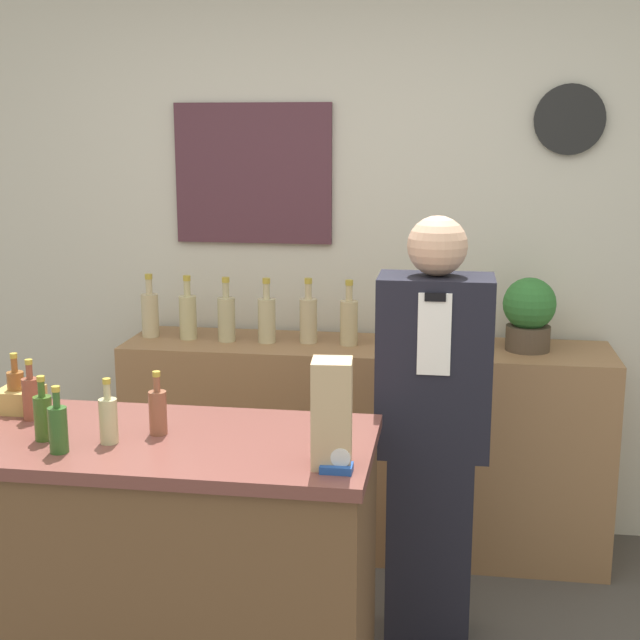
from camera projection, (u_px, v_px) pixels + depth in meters
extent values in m
cube|color=beige|center=(351.00, 242.00, 4.10)|extent=(5.20, 0.06, 2.70)
cube|color=#4B2833|center=(253.00, 174.00, 4.06)|extent=(0.73, 0.02, 0.63)
cylinder|color=black|center=(570.00, 120.00, 3.80)|extent=(0.30, 0.03, 0.30)
cube|color=#8E6642|center=(364.00, 446.00, 3.99)|extent=(2.12, 0.46, 0.94)
cube|color=brown|center=(162.00, 579.00, 2.87)|extent=(1.33, 0.61, 0.89)
cube|color=brown|center=(156.00, 442.00, 2.77)|extent=(1.36, 0.64, 0.04)
cube|color=black|center=(429.00, 546.00, 3.26)|extent=(0.30, 0.24, 0.73)
cube|color=black|center=(434.00, 366.00, 3.12)|extent=(0.40, 0.24, 0.64)
cube|color=white|center=(434.00, 334.00, 2.97)|extent=(0.11, 0.01, 0.28)
cube|color=black|center=(435.00, 297.00, 2.94)|extent=(0.07, 0.01, 0.03)
sphere|color=tan|center=(437.00, 246.00, 3.03)|extent=(0.21, 0.21, 0.21)
cylinder|color=#4C3D2D|center=(528.00, 338.00, 3.79)|extent=(0.19, 0.19, 0.11)
sphere|color=#2D6B2D|center=(530.00, 304.00, 3.76)|extent=(0.22, 0.22, 0.22)
cube|color=tan|center=(332.00, 413.00, 2.49)|extent=(0.12, 0.12, 0.31)
cube|color=#1E4799|center=(337.00, 468.00, 2.48)|extent=(0.09, 0.06, 0.02)
cylinder|color=silver|center=(341.00, 457.00, 2.47)|extent=(0.06, 0.02, 0.06)
cube|color=tan|center=(20.00, 400.00, 3.01)|extent=(0.14, 0.13, 0.08)
cylinder|color=brown|center=(16.00, 392.00, 2.99)|extent=(0.06, 0.06, 0.14)
cylinder|color=brown|center=(14.00, 365.00, 2.97)|extent=(0.02, 0.02, 0.05)
cylinder|color=#B29933|center=(14.00, 356.00, 2.96)|extent=(0.02, 0.02, 0.02)
cylinder|color=brown|center=(31.00, 399.00, 2.91)|extent=(0.06, 0.06, 0.14)
cylinder|color=brown|center=(29.00, 372.00, 2.89)|extent=(0.02, 0.02, 0.05)
cylinder|color=#B29933|center=(29.00, 362.00, 2.89)|extent=(0.02, 0.02, 0.02)
cylinder|color=#37571E|center=(43.00, 418.00, 2.72)|extent=(0.06, 0.06, 0.14)
cylinder|color=#37571E|center=(41.00, 389.00, 2.70)|extent=(0.02, 0.02, 0.05)
cylinder|color=#B29933|center=(41.00, 379.00, 2.69)|extent=(0.02, 0.02, 0.02)
cylinder|color=#2D5521|center=(58.00, 430.00, 2.61)|extent=(0.06, 0.06, 0.14)
cylinder|color=#2D5521|center=(56.00, 400.00, 2.59)|extent=(0.02, 0.02, 0.05)
cylinder|color=#B29933|center=(56.00, 389.00, 2.59)|extent=(0.02, 0.02, 0.02)
cylinder|color=tan|center=(109.00, 421.00, 2.69)|extent=(0.06, 0.06, 0.14)
cylinder|color=tan|center=(107.00, 391.00, 2.67)|extent=(0.02, 0.02, 0.05)
cylinder|color=#B29933|center=(106.00, 381.00, 2.67)|extent=(0.02, 0.02, 0.02)
cylinder|color=brown|center=(158.00, 413.00, 2.77)|extent=(0.06, 0.06, 0.14)
cylinder|color=brown|center=(157.00, 384.00, 2.75)|extent=(0.02, 0.02, 0.05)
cylinder|color=#B29933|center=(156.00, 374.00, 2.74)|extent=(0.02, 0.02, 0.02)
cylinder|color=tan|center=(150.00, 315.00, 4.03)|extent=(0.08, 0.08, 0.20)
cylinder|color=tan|center=(149.00, 287.00, 4.00)|extent=(0.03, 0.03, 0.07)
cylinder|color=#B29933|center=(149.00, 277.00, 3.99)|extent=(0.03, 0.03, 0.02)
cylinder|color=tan|center=(188.00, 317.00, 3.99)|extent=(0.08, 0.08, 0.20)
cylinder|color=tan|center=(187.00, 288.00, 3.96)|extent=(0.03, 0.03, 0.07)
cylinder|color=#B29933|center=(187.00, 278.00, 3.95)|extent=(0.03, 0.03, 0.02)
cylinder|color=tan|center=(227.00, 319.00, 3.95)|extent=(0.08, 0.08, 0.20)
cylinder|color=tan|center=(226.00, 290.00, 3.92)|extent=(0.03, 0.03, 0.07)
cylinder|color=#B29933|center=(226.00, 280.00, 3.91)|extent=(0.03, 0.03, 0.02)
cylinder|color=tan|center=(267.00, 321.00, 3.92)|extent=(0.08, 0.08, 0.20)
cylinder|color=tan|center=(266.00, 291.00, 3.89)|extent=(0.03, 0.03, 0.07)
cylinder|color=#B29933|center=(266.00, 281.00, 3.88)|extent=(0.03, 0.03, 0.02)
cylinder|color=tan|center=(308.00, 321.00, 3.92)|extent=(0.08, 0.08, 0.20)
cylinder|color=tan|center=(308.00, 291.00, 3.89)|extent=(0.03, 0.03, 0.07)
cylinder|color=#B29933|center=(308.00, 281.00, 3.88)|extent=(0.03, 0.03, 0.02)
cylinder|color=tan|center=(349.00, 323.00, 3.88)|extent=(0.08, 0.08, 0.20)
cylinder|color=tan|center=(349.00, 293.00, 3.85)|extent=(0.03, 0.03, 0.07)
cylinder|color=#B29933|center=(349.00, 283.00, 3.84)|extent=(0.03, 0.03, 0.02)
cylinder|color=tan|center=(391.00, 324.00, 3.84)|extent=(0.08, 0.08, 0.20)
cylinder|color=tan|center=(391.00, 294.00, 3.82)|extent=(0.03, 0.03, 0.07)
cylinder|color=#B29933|center=(391.00, 284.00, 3.81)|extent=(0.03, 0.03, 0.02)
cylinder|color=tan|center=(433.00, 324.00, 3.85)|extent=(0.08, 0.08, 0.20)
cylinder|color=tan|center=(434.00, 294.00, 3.82)|extent=(0.03, 0.03, 0.07)
cylinder|color=#B29933|center=(434.00, 284.00, 3.81)|extent=(0.03, 0.03, 0.02)
cylinder|color=tan|center=(476.00, 327.00, 3.80)|extent=(0.08, 0.08, 0.20)
cylinder|color=tan|center=(477.00, 296.00, 3.77)|extent=(0.03, 0.03, 0.07)
cylinder|color=#B29933|center=(477.00, 286.00, 3.76)|extent=(0.03, 0.03, 0.02)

